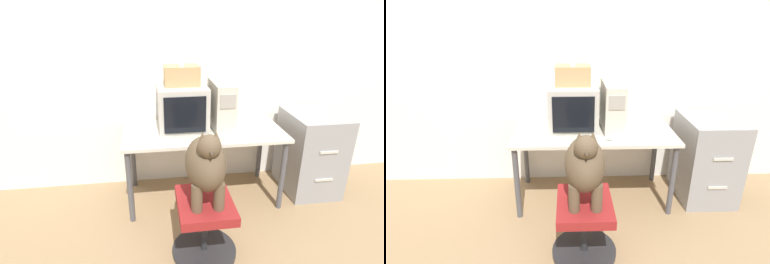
{
  "view_description": "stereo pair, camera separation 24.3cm",
  "coord_description": "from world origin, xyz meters",
  "views": [
    {
      "loc": [
        -0.47,
        -2.21,
        1.77
      ],
      "look_at": [
        -0.15,
        0.02,
        0.85
      ],
      "focal_mm": 28.0,
      "sensor_mm": 36.0,
      "label": 1
    },
    {
      "loc": [
        -0.23,
        -2.23,
        1.77
      ],
      "look_at": [
        -0.15,
        0.02,
        0.85
      ],
      "focal_mm": 28.0,
      "sensor_mm": 36.0,
      "label": 2
    }
  ],
  "objects": [
    {
      "name": "office_chair",
      "position": [
        -0.12,
        -0.42,
        0.27
      ],
      "size": [
        0.5,
        0.5,
        0.49
      ],
      "color": "#262628",
      "rests_on": "ground_plane"
    },
    {
      "name": "computer_mouse",
      "position": [
        0.12,
        0.12,
        0.74
      ],
      "size": [
        0.06,
        0.04,
        0.03
      ],
      "color": "beige",
      "rests_on": "desk"
    },
    {
      "name": "wall_back",
      "position": [
        0.0,
        0.76,
        1.3
      ],
      "size": [
        8.0,
        0.05,
        2.6
      ],
      "color": "white",
      "rests_on": "ground_plane"
    },
    {
      "name": "crt_monitor",
      "position": [
        -0.19,
        0.44,
        0.93
      ],
      "size": [
        0.44,
        0.48,
        0.41
      ],
      "color": "#B7B2A8",
      "rests_on": "desk"
    },
    {
      "name": "dog",
      "position": [
        -0.12,
        -0.43,
        0.79
      ],
      "size": [
        0.28,
        0.45,
        0.58
      ],
      "color": "brown",
      "rests_on": "office_chair"
    },
    {
      "name": "keyboard",
      "position": [
        -0.15,
        0.1,
        0.74
      ],
      "size": [
        0.43,
        0.15,
        0.03
      ],
      "color": "beige",
      "rests_on": "desk"
    },
    {
      "name": "desk",
      "position": [
        0.0,
        0.35,
        0.64
      ],
      "size": [
        1.48,
        0.7,
        0.72
      ],
      "color": "beige",
      "rests_on": "ground_plane"
    },
    {
      "name": "ground_plane",
      "position": [
        0.0,
        0.0,
        0.0
      ],
      "size": [
        12.0,
        12.0,
        0.0
      ],
      "primitive_type": "plane",
      "color": "#937551"
    },
    {
      "name": "cardboard_box",
      "position": [
        -0.19,
        0.45,
        1.22
      ],
      "size": [
        0.31,
        0.21,
        0.18
      ],
      "color": "tan",
      "rests_on": "crt_monitor"
    },
    {
      "name": "filing_cabinet",
      "position": [
        1.12,
        0.35,
        0.41
      ],
      "size": [
        0.5,
        0.62,
        0.83
      ],
      "color": "gray",
      "rests_on": "ground_plane"
    },
    {
      "name": "pc_tower",
      "position": [
        0.18,
        0.42,
        0.94
      ],
      "size": [
        0.18,
        0.48,
        0.44
      ],
      "color": "beige",
      "rests_on": "desk"
    }
  ]
}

